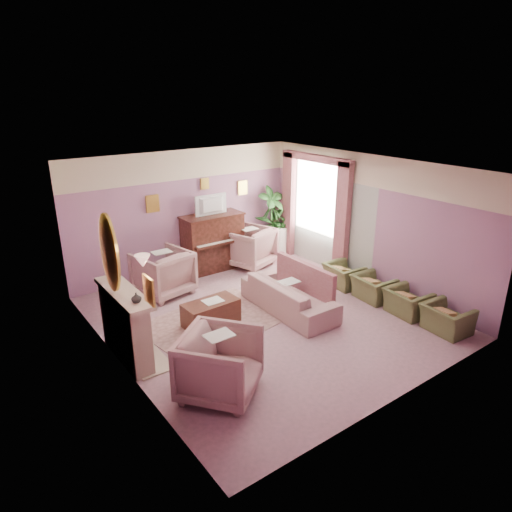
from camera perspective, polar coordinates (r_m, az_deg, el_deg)
floor at (r=8.67m, az=1.11°, el=-7.62°), size 5.50×6.00×0.01m
ceiling at (r=7.77m, az=1.25°, el=10.97°), size 5.50×6.00×0.01m
wall_back at (r=10.55m, az=-8.78°, el=5.45°), size 5.50×0.02×2.80m
wall_front at (r=6.18m, az=18.35°, el=-6.26°), size 5.50×0.02×2.80m
wall_left at (r=6.91m, az=-17.33°, el=-3.30°), size 0.02×6.00×2.80m
wall_right at (r=9.95m, az=13.92°, el=4.18°), size 0.02×6.00×2.80m
picture_rail_band at (r=10.32m, az=-9.08°, el=11.21°), size 5.50×0.01×0.65m
stripe_panel at (r=10.87m, az=8.53°, el=4.11°), size 0.01×3.00×2.15m
fireplace_surround at (r=7.49m, az=-16.02°, el=-8.50°), size 0.30×1.40×1.10m
fireplace_inset at (r=7.59m, az=-15.20°, el=-9.30°), size 0.18×0.72×0.68m
fire_ember at (r=7.69m, az=-14.79°, el=-10.40°), size 0.06×0.54×0.10m
mantel_shelf at (r=7.25m, az=-16.23°, el=-4.47°), size 0.40×1.55×0.07m
hearth at (r=7.81m, az=-14.24°, el=-11.60°), size 0.55×1.50×0.02m
mirror_frame at (r=6.96m, az=-17.84°, el=0.36°), size 0.04×0.72×1.20m
mirror_glass at (r=6.97m, az=-17.65°, el=0.40°), size 0.01×0.60×1.06m
sconce_shade at (r=5.99m, az=-13.99°, el=-0.61°), size 0.20×0.20×0.16m
piano at (r=10.73m, az=-5.41°, el=1.66°), size 1.40×0.60×1.30m
piano_keyshelf at (r=10.42m, az=-4.43°, el=1.53°), size 1.30×0.12×0.06m
piano_keys at (r=10.41m, az=-4.44°, el=1.74°), size 1.20×0.08×0.02m
piano_top at (r=10.54m, az=-5.53°, el=5.06°), size 1.45×0.65×0.04m
television at (r=10.42m, az=-5.44°, el=6.54°), size 0.80×0.12×0.48m
print_back_left at (r=10.11m, az=-12.80°, el=6.40°), size 0.30×0.03×0.38m
print_back_right at (r=11.21m, az=-1.70°, el=8.54°), size 0.26×0.03×0.34m
print_back_mid at (r=10.62m, az=-6.44°, el=8.97°), size 0.22×0.03×0.26m
print_left_wall at (r=5.76m, az=-13.24°, el=-4.22°), size 0.03×0.28×0.36m
window_blind at (r=10.86m, az=7.64°, el=7.56°), size 0.03×1.40×1.80m
curtain_left at (r=10.28m, az=10.74°, el=4.35°), size 0.16×0.34×2.60m
curtain_right at (r=11.57m, az=4.12°, el=6.42°), size 0.16×0.34×2.60m
pelmet at (r=10.65m, az=7.54°, el=12.02°), size 0.16×2.20×0.16m
mantel_plant at (r=7.67m, az=-17.74°, el=-1.87°), size 0.16×0.16×0.28m
mantel_vase at (r=6.78m, az=-14.73°, el=-5.08°), size 0.16×0.16×0.16m
area_rug at (r=8.54m, az=-5.15°, el=-8.12°), size 2.75×2.17×0.01m
coffee_table at (r=8.36m, az=-5.65°, el=-7.10°), size 1.02×0.54×0.45m
table_paper at (r=8.28m, az=-5.41°, el=-5.60°), size 0.35×0.28×0.01m
sofa at (r=8.75m, az=4.11°, el=-4.29°), size 0.71×2.12×0.85m
sofa_throw at (r=8.92m, az=6.11°, el=-2.63°), size 0.11×1.60×0.59m
floral_armchair_left at (r=9.58m, az=-11.56°, el=-1.79°), size 1.00×1.00×1.05m
floral_armchair_right at (r=10.91m, az=-0.85°, el=1.37°), size 1.00×1.00×1.05m
floral_armchair_front at (r=6.45m, az=-4.52°, el=-13.00°), size 1.00×1.00×1.05m
olive_chair_a at (r=8.70m, az=22.78°, el=-6.79°), size 0.54×0.77×0.66m
olive_chair_b at (r=9.08m, az=18.43°, el=-5.05°), size 0.54×0.77×0.66m
olive_chair_c at (r=9.53m, az=14.48°, el=-3.43°), size 0.54×0.77×0.66m
olive_chair_d at (r=10.01m, az=10.91°, el=-1.95°), size 0.54×0.77×0.66m
side_table at (r=11.81m, az=2.62°, el=1.96°), size 0.52×0.52×0.70m
side_plant_big at (r=11.66m, az=2.66°, el=4.38°), size 0.30×0.30×0.34m
side_plant_small at (r=11.67m, az=3.42°, el=4.22°), size 0.16×0.16×0.28m
palm_pot at (r=11.78m, az=1.94°, el=0.99°), size 0.34×0.34×0.34m
palm_plant at (r=11.52m, az=1.99°, el=5.17°), size 0.76×0.76×1.44m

